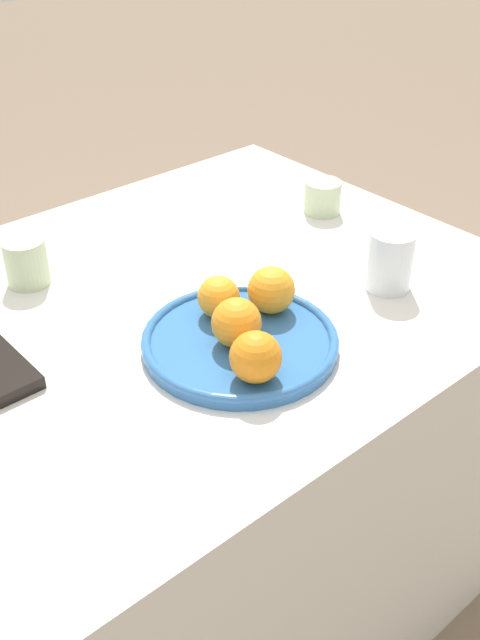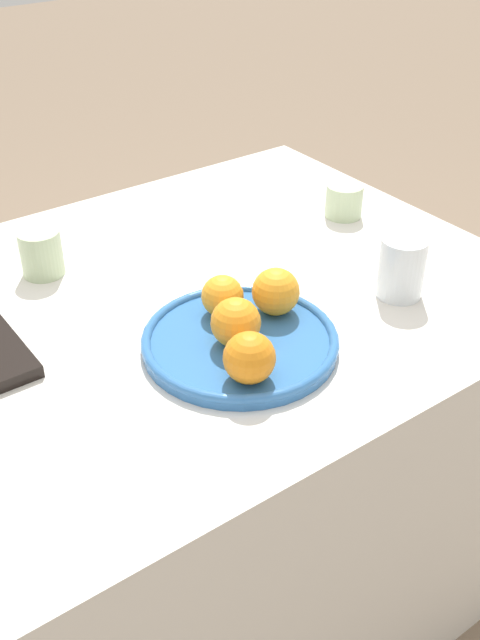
# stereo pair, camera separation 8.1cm
# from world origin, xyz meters

# --- Properties ---
(ground_plane) EXTENTS (12.00, 12.00, 0.00)m
(ground_plane) POSITION_xyz_m (0.00, 0.00, 0.00)
(ground_plane) COLOR #7A6651
(table) EXTENTS (1.41, 0.87, 0.74)m
(table) POSITION_xyz_m (0.00, 0.00, 0.37)
(table) COLOR silver
(table) RESTS_ON ground_plane
(fruit_platter) EXTENTS (0.29, 0.29, 0.02)m
(fruit_platter) POSITION_xyz_m (0.13, -0.17, 0.75)
(fruit_platter) COLOR #336BAD
(fruit_platter) RESTS_ON table
(orange_0) EXTENTS (0.07, 0.07, 0.07)m
(orange_0) POSITION_xyz_m (0.12, -0.18, 0.79)
(orange_0) COLOR orange
(orange_0) RESTS_ON fruit_platter
(orange_1) EXTENTS (0.07, 0.07, 0.07)m
(orange_1) POSITION_xyz_m (0.15, -0.10, 0.79)
(orange_1) COLOR orange
(orange_1) RESTS_ON fruit_platter
(orange_2) EXTENTS (0.07, 0.07, 0.07)m
(orange_2) POSITION_xyz_m (0.22, -0.15, 0.79)
(orange_2) COLOR orange
(orange_2) RESTS_ON fruit_platter
(orange_3) EXTENTS (0.07, 0.07, 0.07)m
(orange_3) POSITION_xyz_m (0.09, -0.26, 0.79)
(orange_3) COLOR orange
(orange_3) RESTS_ON fruit_platter
(water_glass) EXTENTS (0.08, 0.08, 0.10)m
(water_glass) POSITION_xyz_m (0.43, -0.21, 0.79)
(water_glass) COLOR silver
(water_glass) RESTS_ON table
(cup_0) EXTENTS (0.07, 0.07, 0.08)m
(cup_0) POSITION_xyz_m (-0.01, 0.20, 0.78)
(cup_0) COLOR #B7CC9E
(cup_0) RESTS_ON table
(cup_1) EXTENTS (0.07, 0.07, 0.06)m
(cup_1) POSITION_xyz_m (0.56, 0.07, 0.77)
(cup_1) COLOR #B7CC9E
(cup_1) RESTS_ON table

